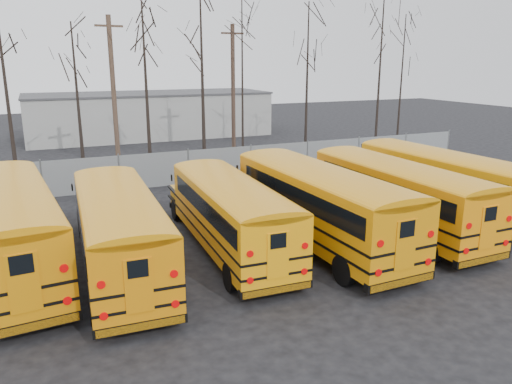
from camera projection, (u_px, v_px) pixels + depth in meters
name	position (u px, v px, depth m)	size (l,w,h in m)	color
ground	(278.00, 253.00, 19.04)	(120.00, 120.00, 0.00)	black
fence	(189.00, 167.00, 29.41)	(40.00, 0.04, 2.00)	gray
distant_building	(149.00, 115.00, 47.62)	(22.00, 8.00, 4.00)	#A2A39E
bus_a	(10.00, 221.00, 16.77)	(3.61, 11.57, 3.19)	black
bus_b	(118.00, 225.00, 16.85)	(2.90, 10.69, 2.96)	black
bus_c	(229.00, 209.00, 18.81)	(2.77, 10.39, 2.88)	black
bus_d	(317.00, 199.00, 19.49)	(2.95, 11.48, 3.19)	black
bus_e	(395.00, 190.00, 21.12)	(2.66, 10.97, 3.06)	black
bus_f	(439.00, 176.00, 23.57)	(3.06, 11.04, 3.06)	black
utility_pole_left	(114.00, 94.00, 31.40)	(1.74, 0.41, 9.78)	#4F3B2D
utility_pole_right	(233.00, 91.00, 36.50)	(1.71, 0.30, 9.59)	#433126
tree_2	(5.00, 84.00, 25.93)	(0.26, 0.26, 11.80)	black
tree_3	(78.00, 102.00, 30.02)	(0.26, 0.26, 9.29)	black
tree_4	(147.00, 94.00, 29.09)	(0.26, 0.26, 10.34)	black
tree_5	(202.00, 85.00, 31.82)	(0.26, 0.26, 11.14)	black
tree_6	(242.00, 73.00, 35.06)	(0.26, 0.26, 12.44)	black
tree_7	(307.00, 81.00, 37.30)	(0.26, 0.26, 11.20)	black
tree_8	(379.00, 75.00, 36.05)	(0.26, 0.26, 12.19)	black
tree_9	(401.00, 86.00, 37.98)	(0.26, 0.26, 10.38)	black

